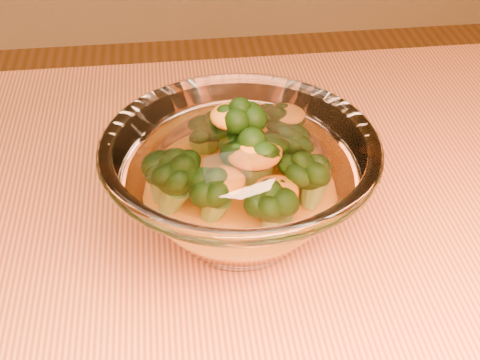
# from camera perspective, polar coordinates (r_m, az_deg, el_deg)

# --- Properties ---
(glass_bowl) EXTENTS (0.23, 0.23, 0.10)m
(glass_bowl) POSITION_cam_1_polar(r_m,az_deg,el_deg) (0.57, -0.00, -0.40)
(glass_bowl) COLOR white
(glass_bowl) RESTS_ON table
(cheese_sauce) EXTENTS (0.11, 0.11, 0.03)m
(cheese_sauce) POSITION_cam_1_polar(r_m,az_deg,el_deg) (0.58, 0.00, -2.08)
(cheese_sauce) COLOR orange
(cheese_sauce) RESTS_ON glass_bowl
(broccoli_heap) EXTENTS (0.14, 0.15, 0.08)m
(broccoli_heap) POSITION_cam_1_polar(r_m,az_deg,el_deg) (0.57, 0.04, 1.49)
(broccoli_heap) COLOR black
(broccoli_heap) RESTS_ON cheese_sauce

